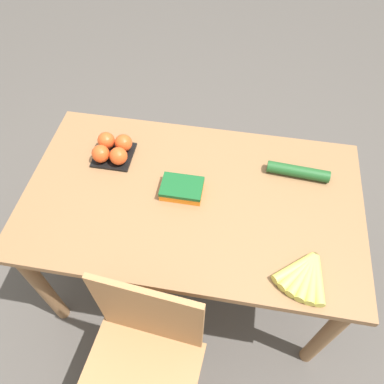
{
  "coord_description": "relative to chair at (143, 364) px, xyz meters",
  "views": [
    {
      "loc": [
        -0.15,
        0.87,
        1.94
      ],
      "look_at": [
        0.0,
        0.0,
        0.75
      ],
      "focal_mm": 35.0,
      "sensor_mm": 36.0,
      "label": 1
    }
  ],
  "objects": [
    {
      "name": "ground_plane",
      "position": [
        -0.08,
        -0.59,
        -0.46
      ],
      "size": [
        12.0,
        12.0,
        0.0
      ],
      "primitive_type": "plane",
      "color": "#4C4742"
    },
    {
      "name": "dining_table",
      "position": [
        -0.08,
        -0.59,
        0.16
      ],
      "size": [
        1.36,
        0.8,
        0.72
      ],
      "color": "olive",
      "rests_on": "ground_plane"
    },
    {
      "name": "chair",
      "position": [
        0.0,
        0.0,
        0.0
      ],
      "size": [
        0.46,
        0.44,
        0.87
      ],
      "rotation": [
        0.0,
        0.0,
        3.05
      ],
      "color": "#A87547",
      "rests_on": "ground_plane"
    },
    {
      "name": "banana_bunch",
      "position": [
        -0.52,
        -0.32,
        0.28
      ],
      "size": [
        0.18,
        0.19,
        0.04
      ],
      "color": "brown",
      "rests_on": "dining_table"
    },
    {
      "name": "tomato_pack",
      "position": [
        0.29,
        -0.75,
        0.31
      ],
      "size": [
        0.16,
        0.16,
        0.09
      ],
      "color": "black",
      "rests_on": "dining_table"
    },
    {
      "name": "carrot_bag",
      "position": [
        -0.04,
        -0.61,
        0.29
      ],
      "size": [
        0.17,
        0.12,
        0.04
      ],
      "color": "orange",
      "rests_on": "dining_table"
    },
    {
      "name": "cucumber_near",
      "position": [
        -0.5,
        -0.78,
        0.29
      ],
      "size": [
        0.26,
        0.07,
        0.05
      ],
      "color": "#1E5123",
      "rests_on": "dining_table"
    }
  ]
}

